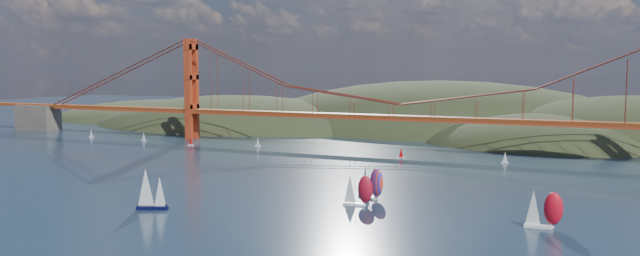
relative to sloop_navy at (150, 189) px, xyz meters
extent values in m
plane|color=black|center=(26.45, -31.78, -5.61)|extent=(1200.00, 1200.00, 0.00)
ellipsoid|color=black|center=(-113.55, 228.22, -16.81)|extent=(240.00, 140.00, 64.00)
ellipsoid|color=black|center=(16.45, 268.22, -22.41)|extent=(300.00, 180.00, 96.00)
ellipsoid|color=black|center=(86.45, 208.22, -14.01)|extent=(140.00, 110.00, 48.00)
ellipsoid|color=black|center=(-203.55, 258.22, -13.31)|extent=(200.00, 140.00, 44.00)
cube|color=maroon|center=(26.45, 148.22, 10.39)|extent=(440.00, 7.00, 1.60)
cube|color=maroon|center=(26.45, 148.22, 9.19)|extent=(440.00, 7.00, 0.80)
cube|color=maroon|center=(-93.55, 148.22, 21.89)|extent=(4.00, 8.50, 55.00)
cube|color=#4C443D|center=(-211.55, 148.22, 2.39)|extent=(28.00, 12.00, 16.00)
cube|color=maroon|center=(-223.55, 148.22, 10.39)|extent=(60.00, 7.00, 1.60)
cube|color=black|center=(0.29, 0.12, -5.12)|extent=(8.36, 5.26, 0.97)
cylinder|color=#99999E|center=(0.67, 0.28, 1.23)|extent=(0.12, 0.12, 11.73)
cone|color=silver|center=(-1.05, -0.45, 0.64)|extent=(5.96, 5.96, 10.32)
cone|color=silver|center=(2.53, 1.07, -0.53)|extent=(4.26, 4.26, 8.21)
cube|color=white|center=(49.44, 27.92, -5.24)|extent=(6.30, 2.34, 0.74)
cylinder|color=#99999E|center=(49.75, 27.95, -0.25)|extent=(0.09, 0.09, 9.24)
cone|color=silver|center=(48.34, 27.81, -0.71)|extent=(3.78, 3.78, 8.13)
ellipsoid|color=maroon|center=(52.81, 28.26, -0.71)|extent=(4.56, 3.13, 7.76)
cube|color=white|center=(99.56, 23.22, -5.22)|extent=(6.52, 2.42, 0.76)
cylinder|color=#99999E|center=(99.88, 23.25, -0.06)|extent=(0.10, 0.10, 9.56)
cone|color=silver|center=(98.42, 23.10, -0.54)|extent=(3.91, 3.91, 8.41)
ellipsoid|color=red|center=(103.05, 23.57, -0.54)|extent=(4.72, 3.24, 8.03)
cube|color=silver|center=(49.83, 38.60, -5.20)|extent=(6.85, 4.73, 0.81)
cylinder|color=#99999E|center=(50.13, 38.45, 0.25)|extent=(0.10, 0.10, 10.09)
cone|color=silver|center=(48.75, 39.15, -0.26)|extent=(5.07, 5.07, 8.88)
ellipsoid|color=#F13610|center=(53.12, 36.92, -0.26)|extent=(5.54, 4.78, 8.48)
cube|color=silver|center=(-150.58, 130.96, -5.36)|extent=(3.00, 1.00, 0.50)
cone|color=white|center=(-150.58, 130.96, -3.01)|extent=(2.00, 2.00, 4.20)
cube|color=silver|center=(-112.02, 129.75, -5.36)|extent=(3.00, 1.00, 0.50)
cone|color=white|center=(-112.02, 129.75, -3.01)|extent=(2.00, 2.00, 4.20)
cube|color=silver|center=(-76.43, 123.39, -5.36)|extent=(3.00, 1.00, 0.50)
cone|color=red|center=(-76.43, 123.39, -3.01)|extent=(2.00, 2.00, 4.20)
cube|color=silver|center=(-43.35, 133.76, -5.36)|extent=(3.00, 1.00, 0.50)
cone|color=white|center=(-43.35, 133.76, -3.01)|extent=(2.00, 2.00, 4.20)
cube|color=silver|center=(77.22, 127.75, -5.36)|extent=(3.00, 1.00, 0.50)
cone|color=white|center=(77.22, 127.75, -3.01)|extent=(2.00, 2.00, 4.20)
cube|color=silver|center=(34.00, 123.75, -5.36)|extent=(3.00, 1.00, 0.50)
cone|color=red|center=(34.00, 123.75, -3.01)|extent=(2.00, 2.00, 4.20)
camera|label=1|loc=(112.93, -134.83, 33.23)|focal=35.00mm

